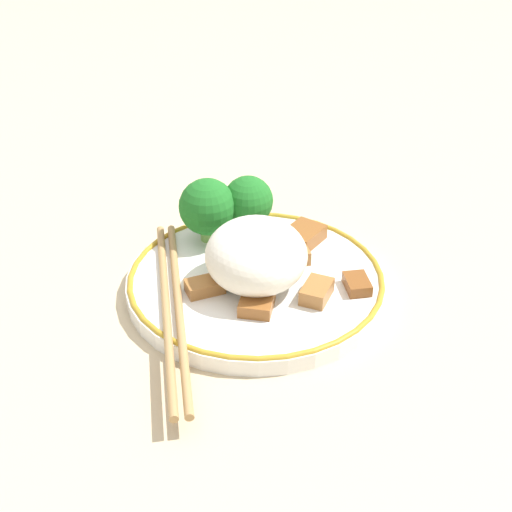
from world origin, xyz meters
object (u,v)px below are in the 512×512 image
object	(u,v)px
plate	(256,281)
broccoli_back_center	(207,207)
chopsticks	(172,307)
broccoli_back_left	(248,202)

from	to	relation	value
plate	broccoli_back_center	size ratio (longest dim) A/B	3.68
plate	broccoli_back_center	world-z (taller)	broccoli_back_center
plate	chopsticks	xyz separation A→B (m)	(0.05, -0.07, 0.01)
broccoli_back_left	chopsticks	world-z (taller)	broccoli_back_left
broccoli_back_center	chopsticks	xyz separation A→B (m)	(0.10, -0.02, -0.03)
chopsticks	plate	bearing A→B (deg)	124.66
broccoli_back_left	chopsticks	distance (m)	0.13
plate	broccoli_back_center	distance (m)	0.08
plate	broccoli_back_center	xyz separation A→B (m)	(-0.06, -0.04, 0.04)
chopsticks	broccoli_back_left	bearing A→B (deg)	152.75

